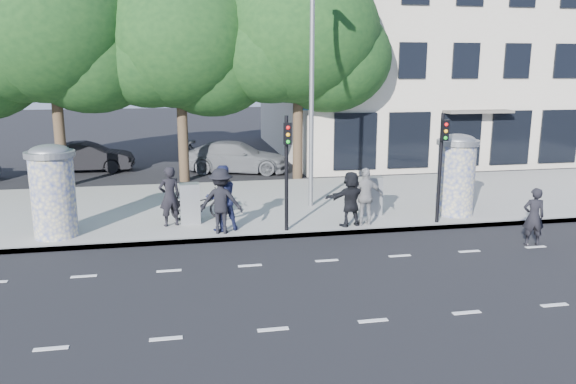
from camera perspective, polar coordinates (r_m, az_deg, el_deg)
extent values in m
plane|color=black|center=(13.39, 5.49, -8.93)|extent=(120.00, 120.00, 0.00)
cube|color=gray|center=(20.35, -0.40, -1.15)|extent=(40.00, 8.00, 0.15)
cube|color=slate|center=(16.61, 2.08, -4.31)|extent=(40.00, 0.10, 0.16)
cube|color=silver|center=(11.47, 8.64, -12.81)|extent=(32.00, 0.12, 0.01)
cube|color=silver|center=(14.65, 3.96, -6.97)|extent=(32.00, 0.12, 0.01)
cylinder|color=beige|center=(17.22, -22.72, -0.48)|extent=(1.20, 1.20, 2.30)
cylinder|color=slate|center=(17.01, -23.07, 3.56)|extent=(1.36, 1.36, 0.16)
ellipsoid|color=slate|center=(17.00, -23.09, 3.83)|extent=(1.10, 1.10, 0.38)
cylinder|color=beige|center=(19.15, 16.67, 1.20)|extent=(1.20, 1.20, 2.30)
cylinder|color=slate|center=(18.96, 16.90, 4.85)|extent=(1.36, 1.36, 0.16)
ellipsoid|color=slate|center=(18.95, 16.91, 5.09)|extent=(1.10, 1.10, 0.38)
cylinder|color=black|center=(16.36, -0.16, 1.83)|extent=(0.11, 0.11, 3.40)
cube|color=black|center=(16.00, -0.04, 5.94)|extent=(0.22, 0.14, 0.62)
cylinder|color=black|center=(17.86, 15.17, 2.30)|extent=(0.11, 0.11, 3.40)
cube|color=black|center=(17.54, 15.64, 6.06)|extent=(0.22, 0.14, 0.62)
cylinder|color=slate|center=(19.17, 2.42, 10.31)|extent=(0.16, 0.16, 8.00)
cylinder|color=#38281C|center=(25.07, -22.21, 5.82)|extent=(0.44, 0.44, 4.73)
ellipsoid|color=#123314|center=(24.99, -23.02, 15.29)|extent=(7.20, 7.20, 6.12)
cylinder|color=#38281C|center=(24.79, -10.64, 6.10)|extent=(0.44, 0.44, 4.41)
ellipsoid|color=#123314|center=(24.68, -11.02, 15.06)|extent=(6.80, 6.80, 5.78)
cylinder|color=#38281C|center=(24.91, 1.00, 6.55)|extent=(0.44, 0.44, 4.59)
ellipsoid|color=#123314|center=(24.81, 1.04, 15.84)|extent=(7.00, 7.00, 5.95)
cube|color=beige|center=(35.56, 15.63, 13.87)|extent=(20.00, 15.00, 12.00)
cube|color=black|center=(29.13, 21.68, 5.16)|extent=(18.00, 0.10, 2.60)
cube|color=#59544C|center=(27.68, 18.75, 7.75)|extent=(3.20, 0.90, 0.12)
cube|color=#194C8C|center=(25.20, 3.19, 8.66)|extent=(1.60, 0.06, 0.30)
imported|color=black|center=(17.37, -11.93, -0.44)|extent=(0.78, 0.63, 1.84)
imported|color=#1C2146|center=(16.61, -6.74, -0.62)|extent=(1.11, 0.96, 1.96)
imported|color=black|center=(16.37, -6.82, -0.91)|extent=(1.36, 0.97, 1.91)
imported|color=gray|center=(17.27, 7.92, -0.47)|extent=(1.05, 0.60, 1.78)
imported|color=black|center=(17.12, 6.39, -0.69)|extent=(1.65, 0.88, 1.69)
imported|color=black|center=(17.09, 23.68, -2.31)|extent=(0.68, 0.52, 1.65)
imported|color=black|center=(18.05, -8.92, -1.24)|extent=(0.68, 1.87, 0.98)
cube|color=gray|center=(17.61, -9.93, -1.15)|extent=(0.61, 0.45, 1.25)
cube|color=gray|center=(18.60, 8.57, -0.37)|extent=(0.66, 0.53, 1.26)
imported|color=black|center=(28.56, -19.74, 3.37)|extent=(1.64, 4.33, 1.41)
imported|color=slate|center=(26.85, -5.29, 3.56)|extent=(3.32, 5.39, 1.46)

